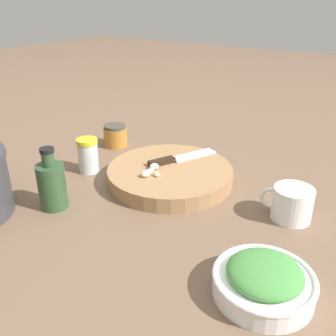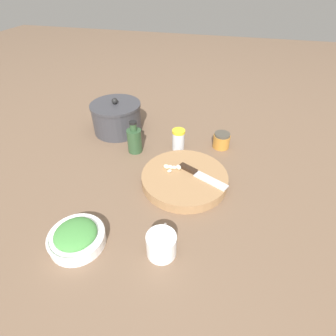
# 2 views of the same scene
# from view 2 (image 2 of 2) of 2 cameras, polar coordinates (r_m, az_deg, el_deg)

# --- Properties ---
(ground_plane) EXTENTS (5.00, 5.00, 0.00)m
(ground_plane) POSITION_cam_2_polar(r_m,az_deg,el_deg) (0.98, -2.31, -3.65)
(ground_plane) COLOR brown
(cutting_board) EXTENTS (0.32, 0.32, 0.04)m
(cutting_board) POSITION_cam_2_polar(r_m,az_deg,el_deg) (0.97, 3.61, -2.30)
(cutting_board) COLOR #9E754C
(cutting_board) RESTS_ON ground_plane
(chef_knife) EXTENTS (0.11, 0.19, 0.01)m
(chef_knife) POSITION_cam_2_polar(r_m,az_deg,el_deg) (0.96, 6.89, -1.44)
(chef_knife) COLOR black
(chef_knife) RESTS_ON cutting_board
(garlic_cloves) EXTENTS (0.05, 0.07, 0.02)m
(garlic_cloves) POSITION_cam_2_polar(r_m,az_deg,el_deg) (0.98, 0.89, 0.16)
(garlic_cloves) COLOR #F2E6C3
(garlic_cloves) RESTS_ON cutting_board
(herb_bowl) EXTENTS (0.17, 0.17, 0.06)m
(herb_bowl) POSITION_cam_2_polar(r_m,az_deg,el_deg) (0.83, -19.28, -13.98)
(herb_bowl) COLOR white
(herb_bowl) RESTS_ON ground_plane
(spice_jar) EXTENTS (0.06, 0.06, 0.09)m
(spice_jar) POSITION_cam_2_polar(r_m,az_deg,el_deg) (1.14, 2.28, 6.23)
(spice_jar) COLOR silver
(spice_jar) RESTS_ON ground_plane
(coffee_mug) EXTENTS (0.11, 0.08, 0.07)m
(coffee_mug) POSITION_cam_2_polar(r_m,az_deg,el_deg) (0.76, -1.42, -16.25)
(coffee_mug) COLOR white
(coffee_mug) RESTS_ON ground_plane
(honey_jar) EXTENTS (0.07, 0.07, 0.07)m
(honey_jar) POSITION_cam_2_polar(r_m,az_deg,el_deg) (1.18, 11.56, 5.91)
(honey_jar) COLOR #BC7A2D
(honey_jar) RESTS_ON ground_plane
(oil_bottle) EXTENTS (0.06, 0.06, 0.14)m
(oil_bottle) POSITION_cam_2_polar(r_m,az_deg,el_deg) (1.12, -7.31, 6.12)
(oil_bottle) COLOR #2D4C2D
(oil_bottle) RESTS_ON ground_plane
(stock_pot) EXTENTS (0.23, 0.23, 0.17)m
(stock_pot) POSITION_cam_2_polar(r_m,az_deg,el_deg) (1.28, -11.07, 10.73)
(stock_pot) COLOR #38383D
(stock_pot) RESTS_ON ground_plane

